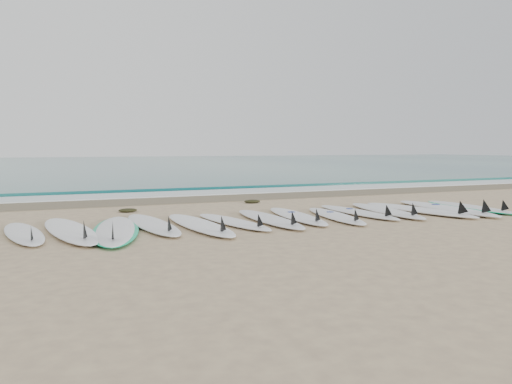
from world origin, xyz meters
name	(u,v)px	position (x,y,z in m)	size (l,w,h in m)	color
ground	(268,221)	(0.00, 0.00, 0.00)	(120.00, 120.00, 0.00)	tan
ocean	(96,164)	(0.00, 32.50, 0.01)	(120.00, 55.00, 0.03)	#1E625F
wet_sand_band	(201,199)	(0.00, 4.10, 0.01)	(120.00, 1.80, 0.01)	brown
foam_band	(187,194)	(0.00, 5.50, 0.02)	(120.00, 1.40, 0.04)	silver
wave_crest	(174,188)	(0.00, 7.00, 0.05)	(120.00, 1.00, 0.10)	#1E625F
surfboard_1	(24,233)	(-3.93, 0.02, 0.05)	(0.84, 2.37, 0.30)	white
surfboard_2	(71,230)	(-3.28, -0.04, 0.06)	(0.99, 2.91, 0.37)	white
surfboard_3	(116,230)	(-2.65, -0.21, 0.05)	(1.13, 2.94, 0.36)	white
surfboard_4	(153,224)	(-2.01, 0.10, 0.06)	(0.71, 2.66, 0.34)	white
surfboard_5	(200,224)	(-1.32, -0.24, 0.06)	(0.75, 2.74, 0.35)	white
surfboard_6	(234,221)	(-0.68, -0.11, 0.05)	(0.87, 2.35, 0.29)	white
surfboard_7	(270,219)	(0.01, -0.08, 0.06)	(0.56, 2.60, 0.33)	white
surfboard_8	(298,216)	(0.62, 0.07, 0.06)	(0.77, 2.57, 0.32)	white
surfboard_9	(336,215)	(1.31, -0.16, 0.05)	(0.87, 2.45, 0.31)	white
surfboard_10	(359,212)	(1.98, 0.10, 0.05)	(0.61, 2.46, 0.31)	white
surfboard_11	(387,210)	(2.61, 0.04, 0.06)	(0.85, 2.67, 0.34)	white
surfboard_12	(420,209)	(3.30, -0.11, 0.06)	(0.98, 2.85, 0.36)	white
surfboard_13	(448,208)	(3.98, -0.14, 0.06)	(0.75, 2.94, 0.37)	white
surfboard_14	(470,207)	(4.65, -0.09, 0.05)	(0.71, 2.52, 0.32)	silver
seaweed_near	(128,210)	(-2.10, 2.25, 0.04)	(0.37, 0.29, 0.07)	black
seaweed_far	(252,201)	(0.84, 2.79, 0.04)	(0.39, 0.30, 0.08)	black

